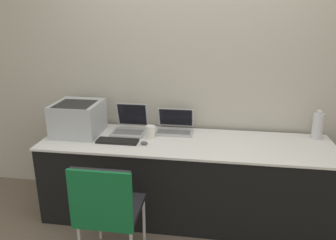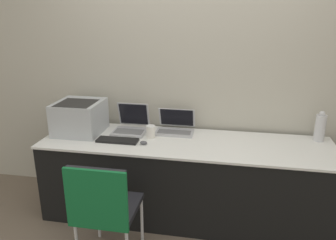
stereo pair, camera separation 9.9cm
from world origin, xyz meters
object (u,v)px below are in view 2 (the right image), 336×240
at_px(printer, 79,116).
at_px(laptop_right, 175,127).
at_px(laptop_left, 131,125).
at_px(coffee_cup, 151,132).
at_px(metal_pitcher, 320,127).
at_px(mouse, 144,143).
at_px(chair, 103,204).
at_px(external_keyboard, 118,140).

xyz_separation_m(printer, laptop_right, (0.88, 0.18, -0.11)).
height_order(laptop_left, laptop_right, laptop_left).
distance_m(coffee_cup, metal_pitcher, 1.49).
height_order(coffee_cup, mouse, coffee_cup).
relative_size(laptop_right, chair, 0.41).
distance_m(laptop_right, metal_pitcher, 1.29).
distance_m(laptop_right, chair, 1.10).
relative_size(printer, mouse, 6.62).
height_order(laptop_left, metal_pitcher, metal_pitcher).
height_order(printer, metal_pitcher, printer).
bearing_deg(laptop_right, mouse, -120.65).
xyz_separation_m(printer, chair, (0.53, -0.83, -0.36)).
bearing_deg(laptop_left, external_keyboard, -97.89).
relative_size(laptop_left, coffee_cup, 2.81).
bearing_deg(laptop_right, metal_pitcher, 0.48).
relative_size(external_keyboard, mouse, 5.71).
bearing_deg(external_keyboard, chair, -80.27).
distance_m(laptop_right, external_keyboard, 0.57).
height_order(laptop_right, chair, laptop_right).
distance_m(external_keyboard, coffee_cup, 0.31).
bearing_deg(laptop_right, coffee_cup, -135.26).
bearing_deg(mouse, laptop_right, 59.35).
bearing_deg(mouse, external_keyboard, 173.34).
height_order(laptop_right, external_keyboard, laptop_right).
xyz_separation_m(external_keyboard, mouse, (0.24, -0.03, 0.01)).
bearing_deg(metal_pitcher, laptop_right, -179.52).
bearing_deg(laptop_right, chair, -108.82).
distance_m(laptop_right, mouse, 0.43).
bearing_deg(chair, laptop_right, 71.18).
xyz_separation_m(laptop_right, mouse, (-0.22, -0.37, -0.03)).
relative_size(printer, external_keyboard, 1.16).
height_order(laptop_right, coffee_cup, laptop_right).
relative_size(printer, laptop_right, 1.20).
relative_size(laptop_left, metal_pitcher, 1.17).
height_order(coffee_cup, chair, chair).
bearing_deg(coffee_cup, external_keyboard, -151.50).
bearing_deg(coffee_cup, chair, -100.43).
bearing_deg(printer, chair, -57.34).
relative_size(laptop_left, external_keyboard, 0.88).
distance_m(laptop_left, coffee_cup, 0.27).
bearing_deg(laptop_right, printer, -168.57).
xyz_separation_m(laptop_left, coffee_cup, (0.23, -0.14, 0.00)).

